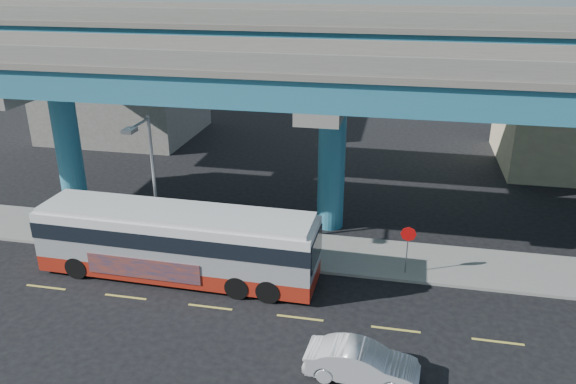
% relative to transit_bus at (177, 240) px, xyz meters
% --- Properties ---
extents(ground, '(120.00, 120.00, 0.00)m').
position_rel_transit_bus_xyz_m(ground, '(6.31, -1.99, -1.88)').
color(ground, black).
rests_on(ground, ground).
extents(sidewalk, '(70.00, 4.00, 0.15)m').
position_rel_transit_bus_xyz_m(sidewalk, '(6.31, 3.51, -1.80)').
color(sidewalk, gray).
rests_on(sidewalk, ground).
extents(lane_markings, '(58.00, 0.12, 0.01)m').
position_rel_transit_bus_xyz_m(lane_markings, '(6.31, -2.29, -1.87)').
color(lane_markings, '#D8C64C').
rests_on(lane_markings, ground).
extents(viaduct, '(52.00, 12.40, 11.70)m').
position_rel_transit_bus_xyz_m(viaduct, '(6.31, 7.12, 7.26)').
color(viaduct, '#246E89').
rests_on(viaduct, ground).
extents(building_concrete, '(12.00, 10.00, 9.00)m').
position_rel_transit_bus_xyz_m(building_concrete, '(-13.69, 22.01, 2.62)').
color(building_concrete, gray).
rests_on(building_concrete, ground).
extents(transit_bus, '(13.41, 3.13, 3.43)m').
position_rel_transit_bus_xyz_m(transit_bus, '(0.00, 0.00, 0.00)').
color(transit_bus, maroon).
rests_on(transit_bus, ground).
extents(sedan, '(2.05, 4.31, 1.35)m').
position_rel_transit_bus_xyz_m(sedan, '(9.16, -5.49, -1.20)').
color(sedan, silver).
rests_on(sedan, ground).
extents(parked_car, '(2.69, 4.30, 1.31)m').
position_rel_transit_bus_xyz_m(parked_car, '(-3.28, 3.53, -1.07)').
color(parked_car, '#2A292D').
rests_on(parked_car, sidewalk).
extents(street_lamp, '(0.50, 2.37, 7.18)m').
position_rel_transit_bus_xyz_m(street_lamp, '(-1.86, 1.47, 2.97)').
color(street_lamp, gray).
rests_on(street_lamp, sidewalk).
extents(stop_sign, '(0.73, 0.08, 2.44)m').
position_rel_transit_bus_xyz_m(stop_sign, '(10.62, 2.19, 0.02)').
color(stop_sign, gray).
rests_on(stop_sign, sidewalk).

